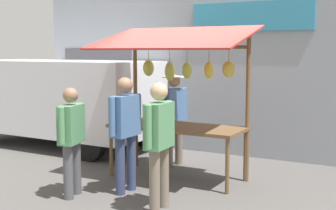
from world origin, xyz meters
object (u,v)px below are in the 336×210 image
object	(u,v)px
shopper_in_striped_shirt	(71,135)
parked_van	(55,95)
shopper_with_shopping_bag	(125,126)
shopper_in_grey_tee	(159,137)
vendor_with_sunhat	(174,112)
market_stall	(176,84)

from	to	relation	value
shopper_in_striped_shirt	parked_van	xyz separation A→B (m)	(2.79, -2.70, 0.22)
shopper_with_shopping_bag	parked_van	distance (m)	3.99
shopper_in_striped_shirt	parked_van	world-z (taller)	parked_van
shopper_with_shopping_bag	shopper_in_grey_tee	distance (m)	0.94
shopper_in_striped_shirt	shopper_in_grey_tee	size ratio (longest dim) A/B	0.93
shopper_with_shopping_bag	parked_van	size ratio (longest dim) A/B	0.39
parked_van	shopper_with_shopping_bag	bearing A→B (deg)	148.18
vendor_with_sunhat	shopper_with_shopping_bag	size ratio (longest dim) A/B	0.98
vendor_with_sunhat	shopper_in_striped_shirt	bearing A→B (deg)	2.50
shopper_with_shopping_bag	parked_van	xyz separation A→B (m)	(3.35, -2.16, 0.12)
vendor_with_sunhat	parked_van	world-z (taller)	parked_van
shopper_in_striped_shirt	shopper_in_grey_tee	world-z (taller)	shopper_in_grey_tee
shopper_with_shopping_bag	vendor_with_sunhat	bearing A→B (deg)	6.28
vendor_with_sunhat	parked_van	size ratio (longest dim) A/B	0.38
shopper_in_striped_shirt	parked_van	bearing A→B (deg)	31.27
vendor_with_sunhat	shopper_in_grey_tee	world-z (taller)	shopper_in_grey_tee
market_stall	shopper_in_striped_shirt	world-z (taller)	market_stall
shopper_in_grey_tee	parked_van	world-z (taller)	parked_van
parked_van	shopper_in_striped_shirt	bearing A→B (deg)	136.91
shopper_in_grey_tee	shopper_with_shopping_bag	bearing A→B (deg)	57.41
vendor_with_sunhat	parked_van	distance (m)	3.23
vendor_with_sunhat	shopper_in_striped_shirt	size ratio (longest dim) A/B	1.06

